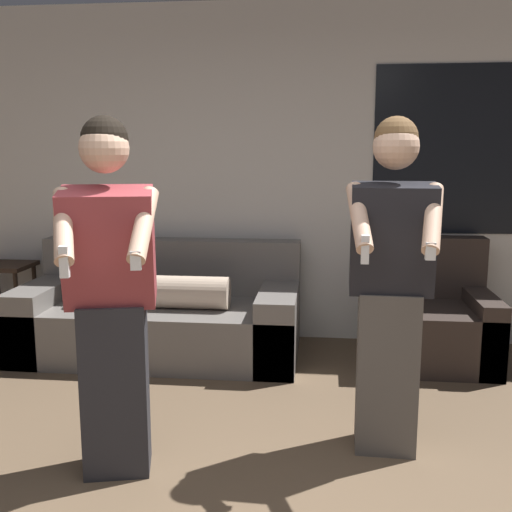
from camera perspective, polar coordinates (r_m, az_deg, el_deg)
name	(u,v)px	position (r m, az deg, el deg)	size (l,w,h in m)	color
wall_back	(289,175)	(4.90, 3.17, 7.73)	(6.49, 0.07, 2.70)	silver
couch	(162,315)	(4.70, -8.92, -5.60)	(2.09, 0.98, 0.84)	slate
armchair	(433,321)	(4.67, 16.52, -5.98)	(0.83, 0.82, 0.89)	#332823
side_table	(5,277)	(5.42, -22.75, -1.90)	(0.42, 0.40, 0.77)	#332319
person_left	(111,298)	(2.87, -13.63, -3.92)	(0.49, 0.56, 1.70)	#28282D
person_right	(390,286)	(3.08, 12.67, -2.80)	(0.47, 0.48, 1.71)	#56514C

